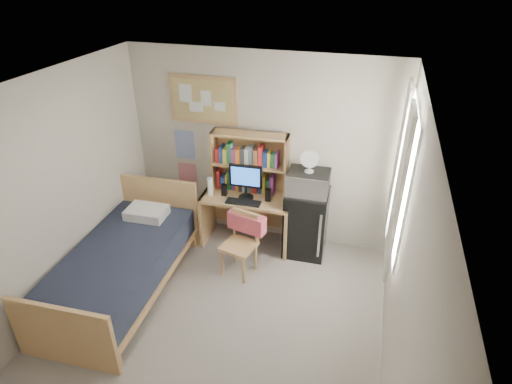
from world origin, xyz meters
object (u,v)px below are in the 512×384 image
(speaker_right, at_px, (268,195))
(microwave, at_px, (308,182))
(bed, at_px, (122,270))
(desk_chair, at_px, (239,246))
(desk_fan, at_px, (310,162))
(desk, at_px, (247,219))
(speaker_left, at_px, (224,190))
(mini_fridge, at_px, (306,222))
(bulletin_board, at_px, (203,100))
(monitor, at_px, (246,182))

(speaker_right, xyz_separation_m, microwave, (0.51, 0.06, 0.23))
(speaker_right, distance_m, microwave, 0.56)
(bed, bearing_deg, desk_chair, 27.24)
(speaker_right, relative_size, desk_fan, 0.60)
(desk, bearing_deg, speaker_left, -168.69)
(desk, xyz_separation_m, desk_fan, (0.81, 0.01, 0.98))
(desk_fan, bearing_deg, bed, -146.52)
(mini_fridge, relative_size, speaker_left, 5.74)
(bulletin_board, height_order, speaker_left, bulletin_board)
(speaker_left, bearing_deg, mini_fridge, 3.03)
(desk_chair, distance_m, microwave, 1.18)
(bed, xyz_separation_m, microwave, (1.95, 1.38, 0.77))
(monitor, xyz_separation_m, speaker_left, (-0.30, -0.01, -0.15))
(desk_chair, relative_size, speaker_right, 4.94)
(monitor, bearing_deg, desk_fan, 2.74)
(monitor, bearing_deg, bed, -133.65)
(mini_fridge, height_order, speaker_right, speaker_right)
(desk, xyz_separation_m, mini_fridge, (0.81, 0.03, 0.08))
(speaker_left, bearing_deg, bulletin_board, 133.26)
(speaker_left, bearing_deg, desk_chair, -58.82)
(bed, height_order, desk_fan, desk_fan)
(speaker_right, bearing_deg, desk_fan, 4.35)
(microwave, xyz_separation_m, desk_fan, (0.00, 0.00, 0.29))
(mini_fridge, distance_m, speaker_left, 1.17)
(desk_chair, distance_m, mini_fridge, 1.00)
(bulletin_board, relative_size, speaker_right, 5.56)
(bed, distance_m, desk_fan, 2.62)
(speaker_left, bearing_deg, desk, 11.31)
(monitor, bearing_deg, bulletin_board, 149.57)
(desk, distance_m, mini_fridge, 0.81)
(monitor, distance_m, speaker_right, 0.33)
(desk_chair, xyz_separation_m, speaker_left, (-0.39, 0.59, 0.42))
(desk_fan, bearing_deg, desk_chair, -138.49)
(mini_fridge, bearing_deg, desk_chair, -137.62)
(desk_chair, bearing_deg, bulletin_board, 141.78)
(speaker_right, height_order, desk_fan, desk_fan)
(bulletin_board, xyz_separation_m, speaker_left, (0.39, -0.38, -1.08))
(desk_chair, bearing_deg, monitor, 111.57)
(desk, xyz_separation_m, microwave, (0.81, 0.01, 0.69))
(mini_fridge, height_order, desk_fan, desk_fan)
(bed, bearing_deg, speaker_left, 54.36)
(bulletin_board, height_order, desk_fan, bulletin_board)
(mini_fridge, bearing_deg, bed, -146.12)
(bulletin_board, relative_size, desk_fan, 3.36)
(bed, bearing_deg, bulletin_board, 72.19)
(bulletin_board, relative_size, bed, 0.44)
(bulletin_board, bearing_deg, monitor, -28.08)
(bed, height_order, monitor, monitor)
(speaker_right, bearing_deg, mini_fridge, 6.58)
(desk_chair, bearing_deg, microwave, 56.23)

